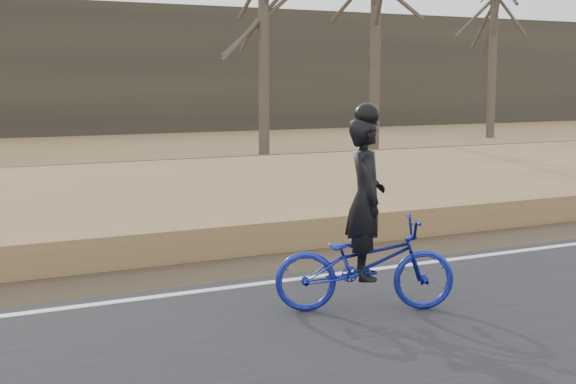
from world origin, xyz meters
name	(u,v)px	position (x,y,z in m)	size (l,w,h in m)	color
ground	(247,296)	(0.00, 0.00, 0.00)	(120.00, 120.00, 0.00)	#94724B
road	(363,359)	(0.00, -2.50, 0.03)	(120.00, 6.00, 0.06)	black
edge_line	(240,286)	(0.00, 0.20, 0.07)	(120.00, 0.12, 0.01)	silver
shoulder	(209,272)	(0.00, 1.20, 0.02)	(120.00, 1.60, 0.04)	#473A2B
embankment	(141,221)	(0.00, 4.20, 0.22)	(120.00, 5.00, 0.44)	#94724B
ballast	(86,192)	(0.00, 8.00, 0.23)	(120.00, 3.00, 0.45)	slate
railroad	(86,177)	(0.00, 8.00, 0.53)	(120.00, 2.40, 0.29)	black
cyclist	(365,246)	(0.79, -1.28, 0.75)	(2.00, 1.35, 2.19)	navy
bare_tree_center	(264,40)	(7.82, 16.07, 3.80)	(0.36, 0.36, 7.59)	#4F463A
bare_tree_right	(376,31)	(11.22, 14.56, 4.11)	(0.36, 0.36, 8.21)	#4F463A
bare_tree_far_right	(493,34)	(20.05, 18.88, 4.45)	(0.36, 0.36, 8.89)	#4F463A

